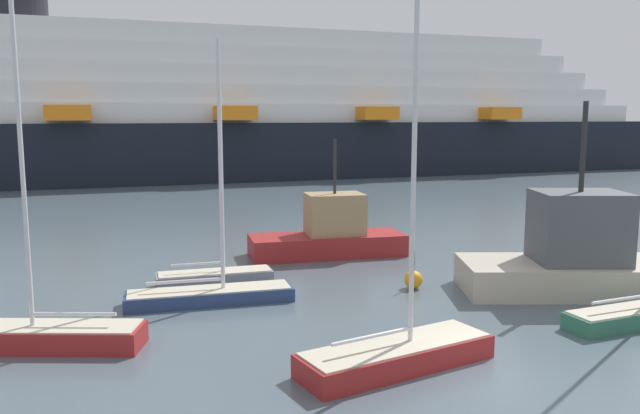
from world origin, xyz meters
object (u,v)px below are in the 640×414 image
object	(u,v)px
sailboat_1	(397,351)
fishing_boat_0	(330,234)
channel_buoy_1	(413,279)
cruise_ship	(219,114)
sailboat_4	(48,332)
sailboat_2	(210,291)
sailboat_3	(215,275)
sailboat_5	(636,311)
fishing_boat_1	(585,258)

from	to	relation	value
sailboat_1	fishing_boat_0	size ratio (longest dim) A/B	1.33
channel_buoy_1	cruise_ship	distance (m)	44.61
sailboat_4	channel_buoy_1	world-z (taller)	sailboat_4
fishing_boat_0	sailboat_2	bearing A→B (deg)	-132.93
fishing_boat_0	sailboat_3	bearing A→B (deg)	-144.45
sailboat_5	fishing_boat_0	distance (m)	12.95
cruise_ship	sailboat_3	bearing A→B (deg)	-100.55
sailboat_5	sailboat_3	bearing A→B (deg)	139.32
sailboat_2	sailboat_4	distance (m)	5.45
sailboat_1	fishing_boat_1	distance (m)	10.00
fishing_boat_1	cruise_ship	distance (m)	46.99
sailboat_5	fishing_boat_1	xyz separation A→B (m)	(0.88, 3.42, 0.78)
fishing_boat_1	channel_buoy_1	size ratio (longest dim) A/B	6.78
fishing_boat_0	fishing_boat_1	bearing A→B (deg)	-47.29
sailboat_3	sailboat_5	xyz separation A→B (m)	(11.42, -7.94, 0.07)
sailboat_1	sailboat_5	xyz separation A→B (m)	(8.05, 1.02, -0.01)
sailboat_3	sailboat_4	distance (m)	7.21
sailboat_3	fishing_boat_0	distance (m)	6.55
cruise_ship	sailboat_4	bearing A→B (deg)	-105.68
sailboat_1	fishing_boat_0	distance (m)	12.70
sailboat_3	sailboat_1	bearing A→B (deg)	-69.72
channel_buoy_1	cruise_ship	xyz separation A→B (m)	(-1.28, 44.20, 5.91)
sailboat_1	fishing_boat_1	world-z (taller)	sailboat_1
sailboat_4	fishing_boat_1	world-z (taller)	sailboat_4
fishing_boat_1	sailboat_2	bearing A→B (deg)	5.79
sailboat_5	cruise_ship	world-z (taller)	cruise_ship
sailboat_1	fishing_boat_1	bearing A→B (deg)	12.11
sailboat_5	cruise_ship	bearing A→B (deg)	90.96
sailboat_2	fishing_boat_0	distance (m)	8.28
sailboat_4	fishing_boat_1	bearing A→B (deg)	-160.96
channel_buoy_1	cruise_ship	size ratio (longest dim) A/B	0.01
sailboat_1	fishing_boat_0	xyz separation A→B (m)	(2.09, 12.52, 0.52)
sailboat_5	channel_buoy_1	bearing A→B (deg)	124.78
sailboat_3	cruise_ship	bearing A→B (deg)	82.22
sailboat_5	channel_buoy_1	xyz separation A→B (m)	(-4.68, 5.44, -0.09)
fishing_boat_1	cruise_ship	size ratio (longest dim) A/B	0.09
sailboat_3	fishing_boat_1	world-z (taller)	sailboat_3
fishing_boat_1	sailboat_3	bearing A→B (deg)	-4.24
channel_buoy_1	fishing_boat_0	bearing A→B (deg)	101.93
sailboat_4	cruise_ship	size ratio (longest dim) A/B	0.09
sailboat_2	sailboat_4	xyz separation A→B (m)	(-4.60, -2.94, 0.04)
sailboat_2	cruise_ship	distance (m)	44.72
sailboat_3	fishing_boat_0	bearing A→B (deg)	32.77
sailboat_4	sailboat_5	bearing A→B (deg)	-172.69
sailboat_2	fishing_boat_1	bearing A→B (deg)	-8.97
fishing_boat_1	sailboat_5	bearing A→B (deg)	91.56
sailboat_2	fishing_boat_1	size ratio (longest dim) A/B	0.92
sailboat_5	fishing_boat_0	bearing A→B (deg)	111.51
sailboat_2	channel_buoy_1	bearing A→B (deg)	-0.84
channel_buoy_1	cruise_ship	world-z (taller)	cruise_ship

